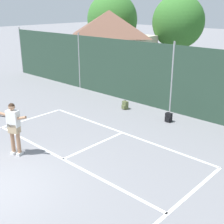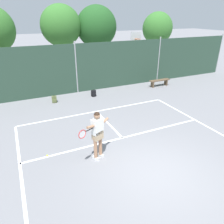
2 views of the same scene
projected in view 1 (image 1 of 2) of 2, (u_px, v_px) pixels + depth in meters
The scene contains 8 objects.
court_markings at pixel (14, 181), 8.83m from camera, with size 8.30×11.10×0.01m.
chainlink_fence at pixel (172, 79), 14.06m from camera, with size 26.09×0.09×3.32m.
clubhouse_building at pixel (109, 41), 22.07m from camera, with size 5.50×5.50×4.49m.
treeline_backdrop at pixel (224, 24), 19.93m from camera, with size 27.65×4.10×5.88m.
tennis_player at pixel (13, 124), 10.05m from camera, with size 1.31×0.69×1.85m.
tennis_ball at pixel (15, 132), 12.12m from camera, with size 0.07×0.07×0.07m, color #CCE033.
backpack_olive at pixel (125, 105), 14.85m from camera, with size 0.31×0.28×0.46m.
backpack_black at pixel (168, 118), 13.25m from camera, with size 0.29×0.26×0.46m.
Camera 1 is at (7.30, -2.99, 4.89)m, focal length 48.50 mm.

